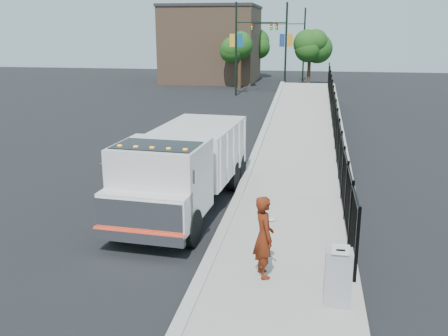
# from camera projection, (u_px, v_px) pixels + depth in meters

# --- Properties ---
(ground) EXTENTS (120.00, 120.00, 0.00)m
(ground) POSITION_uv_depth(u_px,v_px,m) (219.00, 241.00, 14.08)
(ground) COLOR black
(ground) RESTS_ON ground
(sidewalk) EXTENTS (3.55, 12.00, 0.12)m
(sidewalk) POSITION_uv_depth(u_px,v_px,m) (284.00, 278.00, 11.85)
(sidewalk) COLOR #9E998E
(sidewalk) RESTS_ON ground
(curb) EXTENTS (0.30, 12.00, 0.16)m
(curb) POSITION_uv_depth(u_px,v_px,m) (205.00, 271.00, 12.16)
(curb) COLOR #ADAAA3
(curb) RESTS_ON ground
(ramp) EXTENTS (3.95, 24.06, 3.19)m
(ramp) POSITION_uv_depth(u_px,v_px,m) (306.00, 132.00, 28.90)
(ramp) COLOR #9E998E
(ramp) RESTS_ON ground
(iron_fence) EXTENTS (0.10, 28.00, 1.80)m
(iron_fence) POSITION_uv_depth(u_px,v_px,m) (334.00, 131.00, 24.63)
(iron_fence) COLOR black
(iron_fence) RESTS_ON ground
(truck) EXTENTS (3.07, 8.08, 2.72)m
(truck) POSITION_uv_depth(u_px,v_px,m) (184.00, 164.00, 16.16)
(truck) COLOR black
(truck) RESTS_ON ground
(worker) EXTENTS (0.72, 0.85, 1.98)m
(worker) POSITION_uv_depth(u_px,v_px,m) (264.00, 237.00, 11.59)
(worker) COLOR #5E1D0C
(worker) RESTS_ON sidewalk
(utility_cabinet) EXTENTS (0.55, 0.40, 1.25)m
(utility_cabinet) POSITION_uv_depth(u_px,v_px,m) (338.00, 278.00, 10.44)
(utility_cabinet) COLOR gray
(utility_cabinet) RESTS_ON sidewalk
(arrow_sign) EXTENTS (0.35, 0.04, 0.22)m
(arrow_sign) POSITION_uv_depth(u_px,v_px,m) (341.00, 250.00, 10.03)
(arrow_sign) COLOR white
(arrow_sign) RESTS_ON utility_cabinet
(debris) EXTENTS (0.32, 0.32, 0.08)m
(debris) POSITION_uv_depth(u_px,v_px,m) (271.00, 219.00, 15.24)
(debris) COLOR silver
(debris) RESTS_ON sidewalk
(light_pole_0) EXTENTS (3.77, 0.22, 8.00)m
(light_pole_0) POSITION_uv_depth(u_px,v_px,m) (240.00, 46.00, 43.48)
(light_pole_0) COLOR black
(light_pole_0) RESTS_ON ground
(light_pole_1) EXTENTS (3.78, 0.22, 8.00)m
(light_pole_1) POSITION_uv_depth(u_px,v_px,m) (282.00, 45.00, 43.92)
(light_pole_1) COLOR black
(light_pole_1) RESTS_ON ground
(light_pole_2) EXTENTS (3.77, 0.22, 8.00)m
(light_pole_2) POSITION_uv_depth(u_px,v_px,m) (250.00, 43.00, 53.06)
(light_pole_2) COLOR black
(light_pole_2) RESTS_ON ground
(light_pole_3) EXTENTS (3.78, 0.22, 8.00)m
(light_pole_3) POSITION_uv_depth(u_px,v_px,m) (301.00, 42.00, 55.23)
(light_pole_3) COLOR black
(light_pole_3) RESTS_ON ground
(tree_0) EXTENTS (2.72, 2.72, 5.36)m
(tree_0) POSITION_uv_depth(u_px,v_px,m) (240.00, 48.00, 48.98)
(tree_0) COLOR #382314
(tree_0) RESTS_ON ground
(tree_1) EXTENTS (2.79, 2.79, 5.40)m
(tree_1) POSITION_uv_depth(u_px,v_px,m) (310.00, 47.00, 51.04)
(tree_1) COLOR #382314
(tree_1) RESTS_ON ground
(tree_2) EXTENTS (3.20, 3.20, 5.60)m
(tree_2) POSITION_uv_depth(u_px,v_px,m) (256.00, 44.00, 60.02)
(tree_2) COLOR #382314
(tree_2) RESTS_ON ground
(building) EXTENTS (10.00, 10.00, 8.00)m
(building) POSITION_uv_depth(u_px,v_px,m) (212.00, 45.00, 56.24)
(building) COLOR #8C664C
(building) RESTS_ON ground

